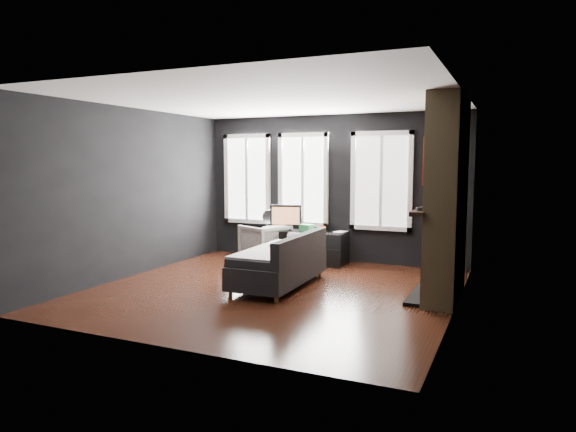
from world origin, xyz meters
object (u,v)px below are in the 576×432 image
at_px(book, 336,225).
at_px(media_console, 301,246).
at_px(armchair, 265,240).
at_px(monitor, 286,216).
at_px(mantel_vase, 433,198).
at_px(mug, 322,229).
at_px(sofa, 279,259).

bearing_deg(book, media_console, -172.41).
relative_size(armchair, monitor, 1.28).
distance_m(book, mantel_vase, 2.25).
relative_size(media_console, mantel_vase, 8.25).
bearing_deg(armchair, monitor, 136.76).
bearing_deg(media_console, armchair, -167.73).
bearing_deg(media_console, mug, -7.36).
height_order(book, mantel_vase, mantel_vase).
height_order(monitor, mantel_vase, mantel_vase).
height_order(armchair, mug, armchair).
relative_size(book, mantel_vase, 1.20).
distance_m(armchair, mantel_vase, 3.42).
bearing_deg(mantel_vase, book, 148.31).
relative_size(sofa, armchair, 2.46).
distance_m(monitor, mantel_vase, 3.02).
bearing_deg(armchair, book, 125.15).
distance_m(armchair, monitor, 0.61).
xyz_separation_m(media_console, monitor, (-0.31, -0.01, 0.56)).
xyz_separation_m(mug, book, (0.22, 0.14, 0.05)).
relative_size(monitor, mug, 4.34).
bearing_deg(mantel_vase, monitor, 159.51).
xyz_separation_m(armchair, media_console, (0.67, 0.15, -0.09)).
xyz_separation_m(sofa, armchair, (-1.08, 1.70, -0.02)).
bearing_deg(sofa, media_console, 101.69).
height_order(media_console, mug, mug).
distance_m(armchair, mug, 1.14).
distance_m(media_console, mantel_vase, 2.89).
xyz_separation_m(sofa, mug, (0.02, 1.80, 0.25)).
relative_size(monitor, mantel_vase, 2.90).
height_order(media_console, monitor, monitor).
bearing_deg(media_console, sofa, -77.98).
bearing_deg(sofa, book, 82.32).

